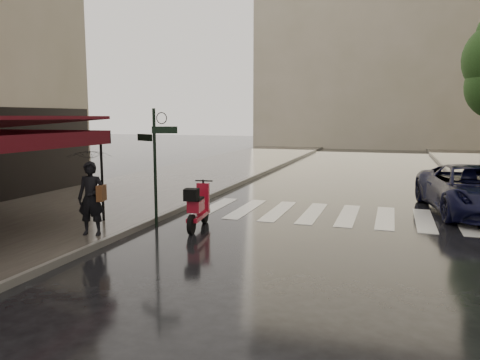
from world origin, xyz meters
The scene contains 10 objects.
ground centered at (0.00, 0.00, 0.00)m, with size 120.00×120.00×0.00m, color black.
sidewalk_near centered at (-4.50, 12.00, 0.06)m, with size 6.00×60.00×0.12m, color #38332D.
curb_near centered at (-1.45, 12.00, 0.07)m, with size 0.12×60.00×0.16m, color #595651.
curb_far centered at (7.45, 12.00, 0.07)m, with size 0.12×60.00×0.16m, color #595651.
crosswalk centered at (2.98, 6.00, 0.01)m, with size 7.85×3.20×0.01m.
signpost centered at (-1.19, 3.00, 1.83)m, with size 1.17×0.29×3.10m.
backdrop_building centered at (3.00, 38.00, 10.00)m, with size 22.00×6.00×20.00m, color tan.
pedestrian_with_umbrella centered at (-2.00, 1.35, 1.78)m, with size 1.24×1.26×2.49m.
scooter centered at (-0.06, 3.11, 0.55)m, with size 0.59×1.80×1.19m.
parked_car centered at (7.00, 7.39, 0.72)m, with size 2.40×5.20×1.45m, color black.
Camera 1 is at (4.65, -7.82, 2.89)m, focal length 35.00 mm.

